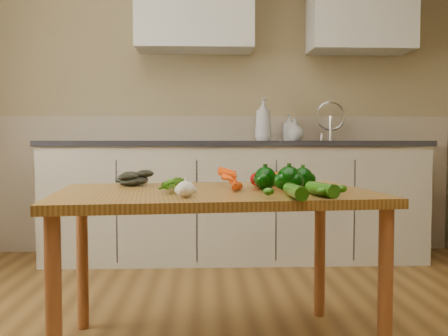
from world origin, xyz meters
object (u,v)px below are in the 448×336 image
Objects in this scene: garlic_bulb at (185,189)px; pepper_b at (303,178)px; zucchini_a at (322,190)px; tomato_b at (276,179)px; zucchini_b at (295,191)px; tomato_c at (284,180)px; soap_bottle_a at (263,120)px; carrot_bunch at (212,182)px; table at (214,208)px; leafy_greens at (132,176)px; soap_bottle_b at (289,128)px; tomato_a at (258,179)px; soap_bottle_c at (294,130)px; pepper_c at (289,179)px; pepper_a at (265,178)px.

garlic_bulb is 0.79× the size of pepper_b.
garlic_bulb is 0.42× the size of zucchini_a.
zucchini_b is at bearing -90.10° from tomato_b.
tomato_b reaches higher than tomato_c.
carrot_bunch is at bearing -121.30° from soap_bottle_a.
table is at bearing -120.77° from soap_bottle_a.
leafy_greens is at bearing 140.84° from table.
pepper_b is (-0.24, -1.81, -0.27)m from soap_bottle_b.
soap_bottle_b is 1.97m from carrot_bunch.
leafy_greens is at bearing 166.93° from pepper_b.
tomato_a is at bearing -6.59° from leafy_greens.
table is 0.35m from tomato_b.
soap_bottle_c reaches higher than carrot_bunch.
zucchini_a is at bearing -66.14° from tomato_a.
garlic_bulb and tomato_c have the same top height.
garlic_bulb is (-0.74, -2.15, -0.29)m from soap_bottle_b.
tomato_c is (-0.07, 0.08, -0.01)m from pepper_b.
garlic_bulb is (0.27, -0.52, -0.02)m from leafy_greens.
pepper_b is at bearing 74.95° from zucchini_b.
soap_bottle_c reaches higher than pepper_b.
soap_bottle_a is 0.24m from soap_bottle_b.
zucchini_a is (0.10, -0.16, -0.03)m from pepper_c.
soap_bottle_b is at bearing 77.47° from pepper_a.
pepper_a is at bearing -164.24° from pepper_b.
soap_bottle_b is at bearing -53.94° from soap_bottle_c.
carrot_bunch is 0.43m from leafy_greens.
pepper_a is 1.44× the size of tomato_c.
zucchini_b is at bearing -94.24° from tomato_c.
pepper_a is at bearing 33.76° from soap_bottle_c.
leafy_greens reaches higher than carrot_bunch.
soap_bottle_b is 1.93m from leafy_greens.
tomato_b is at bearing 131.86° from pepper_b.
table is 14.43× the size of pepper_a.
soap_bottle_c is at bearing 69.88° from garlic_bulb.
soap_bottle_b reaches higher than pepper_b.
pepper_b is at bearing 3.73° from table.
soap_bottle_a is at bearing 70.16° from carrot_bunch.
pepper_b is (0.76, -0.18, -0.00)m from leafy_greens.
pepper_a is 0.34m from zucchini_b.
tomato_c is at bearing 85.31° from pepper_c.
soap_bottle_c reaches higher than zucchini_b.
garlic_bulb is 0.74× the size of pepper_a.
tomato_a reaches higher than garlic_bulb.
zucchini_a is (0.01, -0.32, -0.02)m from pepper_b.
table is 19.02× the size of tomato_b.
carrot_bunch reaches higher than table.
pepper_a is 0.14m from pepper_c.
soap_bottle_b is at bearing 64.68° from carrot_bunch.
soap_bottle_a reaches higher than pepper_a.
soap_bottle_a is 1.96× the size of zucchini_a.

